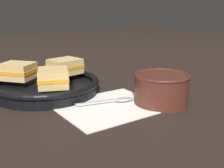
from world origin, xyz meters
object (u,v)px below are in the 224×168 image
skillet (46,86)px  sandwich_near_right (53,78)px  soup_bowl (161,87)px  sandwich_near_left (17,71)px  spoon (117,100)px  sandwich_far_left (65,66)px

skillet → sandwich_near_right: sandwich_near_right is taller
soup_bowl → skillet: size_ratio=0.47×
sandwich_near_right → sandwich_near_left: bearing=110.8°
spoon → sandwich_near_left: (-0.18, 0.24, 0.06)m
skillet → sandwich_near_left: size_ratio=2.54×
skillet → sandwich_far_left: (0.08, 0.03, 0.04)m
sandwich_near_left → sandwich_near_right: bearing=-69.2°
soup_bowl → spoon: size_ratio=0.93×
spoon → skillet: (-0.11, 0.19, 0.01)m
sandwich_near_left → sandwich_near_right: size_ratio=1.04×
spoon → soup_bowl: bearing=-21.7°
soup_bowl → skillet: bearing=128.1°
spoon → sandwich_far_left: bearing=113.6°
soup_bowl → sandwich_far_left: sandwich_far_left is taller
sandwich_near_right → soup_bowl: bearing=-39.5°
soup_bowl → sandwich_near_right: 0.28m
spoon → sandwich_near_right: (-0.12, 0.11, 0.06)m
soup_bowl → skillet: soup_bowl is taller
skillet → sandwich_near_right: (-0.01, -0.08, 0.04)m
sandwich_near_right → sandwich_far_left: bearing=50.8°
soup_bowl → sandwich_near_left: bearing=130.6°
soup_bowl → sandwich_near_left: (-0.27, 0.31, 0.02)m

